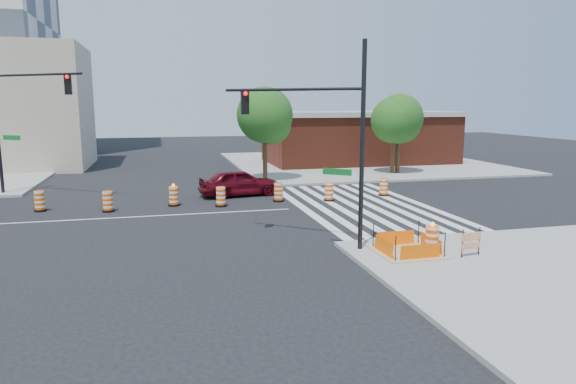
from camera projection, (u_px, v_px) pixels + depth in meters
name	position (u px, v px, depth m)	size (l,w,h in m)	color
ground	(146.00, 216.00, 24.37)	(120.00, 120.00, 0.00)	black
sidewalk_ne	(358.00, 163.00, 45.90)	(22.00, 22.00, 0.15)	gray
crosswalk_east	(361.00, 205.00, 27.01)	(6.75, 13.50, 0.01)	silver
lane_centerline	(146.00, 216.00, 24.37)	(14.00, 0.12, 0.01)	silver
excavation_pit	(407.00, 251.00, 17.91)	(2.20, 2.20, 0.90)	tan
brick_storefront	(359.00, 137.00, 45.52)	(16.50, 8.50, 4.60)	maroon
red_coupe	(239.00, 182.00, 29.73)	(1.86, 4.62, 1.58)	#4F0610
signal_pole_se	(321.00, 127.00, 18.31)	(4.37, 3.56, 7.29)	black
signal_pole_nw	(18.00, 104.00, 28.53)	(5.38, 3.93, 8.62)	black
pit_drum	(432.00, 241.00, 17.71)	(0.58, 0.58, 1.13)	black
barricade	(471.00, 241.00, 17.42)	(0.83, 0.19, 0.98)	#FB5605
tree_north_c	(265.00, 118.00, 34.44)	(3.79, 3.79, 6.44)	#382314
tree_north_d	(394.00, 123.00, 37.90)	(3.40, 3.39, 5.76)	#382314
tree_north_e	(399.00, 121.00, 38.06)	(3.56, 3.54, 6.02)	#382314
median_drum_2	(40.00, 202.00, 25.46)	(0.60, 0.60, 1.02)	black
median_drum_3	(108.00, 202.00, 25.35)	(0.60, 0.60, 1.02)	black
median_drum_4	(174.00, 197.00, 26.81)	(0.60, 0.60, 1.18)	black
median_drum_5	(221.00, 197.00, 26.66)	(0.60, 0.60, 1.02)	black
median_drum_6	(278.00, 193.00, 28.02)	(0.60, 0.60, 1.02)	black
median_drum_7	(329.00, 192.00, 28.15)	(0.60, 0.60, 1.02)	black
median_drum_8	(384.00, 188.00, 29.75)	(0.60, 0.60, 1.02)	black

